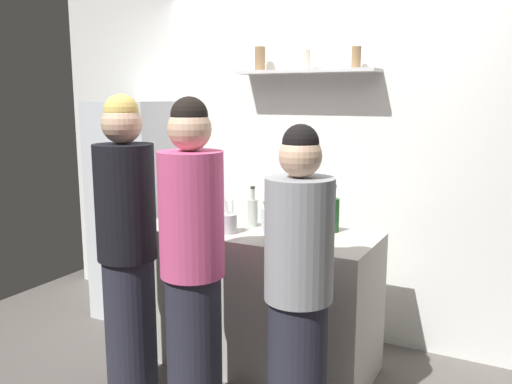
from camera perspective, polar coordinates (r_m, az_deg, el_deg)
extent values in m
cube|color=white|center=(3.94, 6.96, 3.49)|extent=(4.80, 0.10, 2.60)
cube|color=silver|center=(3.79, 5.37, 12.75)|extent=(1.02, 0.22, 0.02)
cylinder|color=olive|center=(3.94, 0.44, 14.10)|extent=(0.08, 0.08, 0.17)
cylinder|color=beige|center=(3.79, 5.39, 13.95)|extent=(0.06, 0.06, 0.14)
cylinder|color=olive|center=(3.67, 10.70, 14.00)|extent=(0.06, 0.06, 0.14)
cube|color=silver|center=(4.36, -12.37, -1.87)|extent=(0.59, 0.60, 1.72)
cylinder|color=#99999E|center=(4.00, -13.55, -1.74)|extent=(0.02, 0.02, 0.45)
cube|color=#B7B2A8|center=(3.56, 0.00, -11.23)|extent=(1.54, 0.64, 0.91)
cube|color=gray|center=(3.73, -6.00, -2.56)|extent=(0.34, 0.24, 0.05)
cylinder|color=#B2B2B7|center=(3.35, -3.03, -3.39)|extent=(0.12, 0.12, 0.12)
cylinder|color=silver|center=(3.34, -2.50, -2.32)|extent=(0.01, 0.02, 0.17)
cylinder|color=silver|center=(3.35, -2.58, -2.36)|extent=(0.01, 0.01, 0.17)
cylinder|color=silver|center=(3.34, -3.06, -2.41)|extent=(0.02, 0.01, 0.17)
cylinder|color=silver|center=(3.33, -3.22, -2.25)|extent=(0.04, 0.03, 0.18)
cylinder|color=#19471E|center=(3.40, 8.25, -2.48)|extent=(0.08, 0.08, 0.21)
cylinder|color=#19471E|center=(3.37, 8.31, -0.10)|extent=(0.03, 0.03, 0.07)
cylinder|color=black|center=(3.36, 8.33, 0.62)|extent=(0.04, 0.04, 0.02)
cylinder|color=#472814|center=(3.09, 2.15, -3.58)|extent=(0.08, 0.08, 0.22)
cylinder|color=#472814|center=(3.06, 2.17, -0.68)|extent=(0.03, 0.03, 0.10)
cylinder|color=maroon|center=(3.05, 2.18, 0.36)|extent=(0.03, 0.03, 0.02)
cylinder|color=#B2BFB2|center=(3.50, -0.35, -2.27)|extent=(0.07, 0.07, 0.18)
cylinder|color=#B2BFB2|center=(3.48, -0.35, -0.23)|extent=(0.03, 0.03, 0.07)
cylinder|color=#333333|center=(3.47, -0.36, 0.48)|extent=(0.03, 0.03, 0.02)
cylinder|color=silver|center=(3.32, 1.24, -3.10)|extent=(0.08, 0.08, 0.16)
cylinder|color=silver|center=(3.30, 1.24, -1.49)|extent=(0.04, 0.04, 0.03)
cylinder|color=#268C3F|center=(3.30, 1.24, -1.13)|extent=(0.05, 0.05, 0.02)
cylinder|color=#262633|center=(3.02, -6.63, -16.25)|extent=(0.30, 0.30, 0.83)
cylinder|color=#D14C7F|center=(2.77, -6.94, -2.39)|extent=(0.34, 0.34, 0.66)
sphere|color=#D8AD8C|center=(2.71, -7.14, 6.73)|extent=(0.22, 0.22, 0.22)
sphere|color=black|center=(2.71, -7.18, 8.15)|extent=(0.19, 0.19, 0.19)
cylinder|color=#262633|center=(3.33, -13.27, -13.79)|extent=(0.30, 0.30, 0.83)
cylinder|color=black|center=(3.10, -13.84, -1.06)|extent=(0.34, 0.34, 0.66)
sphere|color=#D8AD8C|center=(3.05, -14.19, 7.13)|extent=(0.23, 0.23, 0.23)
sphere|color=#D8B759|center=(3.05, -14.25, 8.40)|extent=(0.19, 0.19, 0.19)
cylinder|color=#262633|center=(2.86, 4.45, -18.52)|extent=(0.30, 0.30, 0.77)
cylinder|color=gray|center=(2.60, 4.66, -5.10)|extent=(0.34, 0.34, 0.61)
sphere|color=#D8AD8C|center=(2.52, 4.79, 3.88)|extent=(0.21, 0.21, 0.21)
sphere|color=black|center=(2.51, 4.81, 5.30)|extent=(0.18, 0.18, 0.18)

